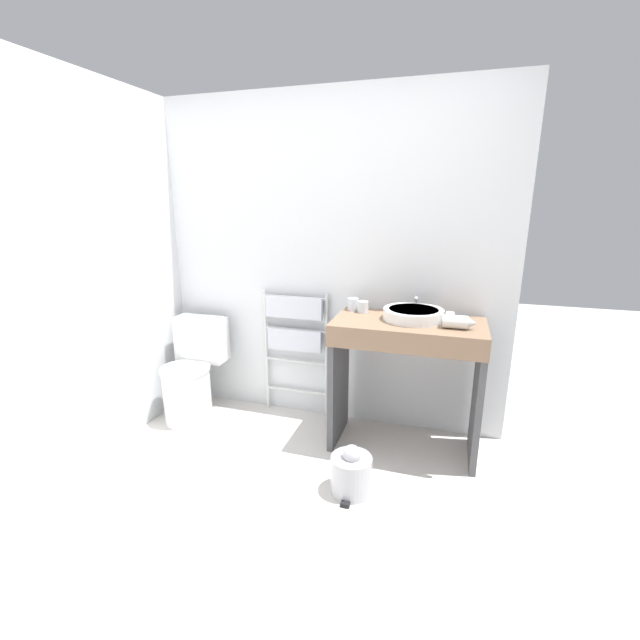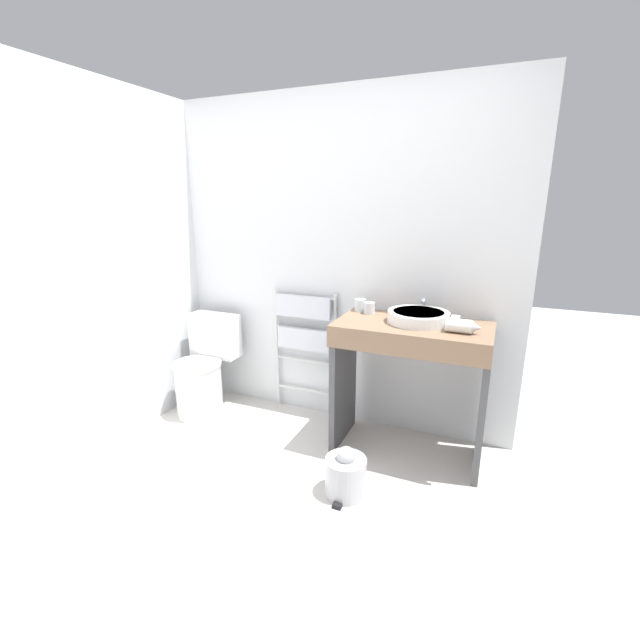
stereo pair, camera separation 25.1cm
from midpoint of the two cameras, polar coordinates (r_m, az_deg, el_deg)
name	(u,v)px [view 2 (the right image)]	position (r m, az deg, el deg)	size (l,w,h in m)	color
ground_plane	(218,544)	(2.39, -10.15, -27.45)	(12.00, 12.00, 0.00)	silver
wall_back	(334,264)	(3.16, 4.20, 7.45)	(2.66, 0.12, 2.35)	silver
wall_side	(118,269)	(3.18, -23.30, 6.29)	(0.12, 2.17, 2.35)	silver
toilet	(204,371)	(3.47, -13.20, -6.71)	(0.39, 0.52, 0.77)	white
towel_radiator	(304,331)	(3.23, 0.05, -1.46)	(0.52, 0.06, 0.97)	silver
vanity_counter	(410,368)	(2.81, 14.47, -6.30)	(0.94, 0.51, 0.89)	#84664C
sink_basin	(418,317)	(2.75, 15.55, 0.41)	(0.38, 0.38, 0.07)	white
faucet	(424,304)	(2.90, 16.08, 1.97)	(0.02, 0.10, 0.12)	silver
cup_near_wall	(360,305)	(2.95, 7.80, 1.95)	(0.07, 0.07, 0.08)	silver
cup_near_edge	(369,308)	(2.90, 9.07, 1.57)	(0.07, 0.07, 0.08)	silver
hair_dryer	(461,325)	(2.62, 20.94, -0.71)	(0.19, 0.17, 0.08)	white
trash_bin	(346,475)	(2.59, 6.41, -19.89)	(0.24, 0.27, 0.30)	#B7B7BC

